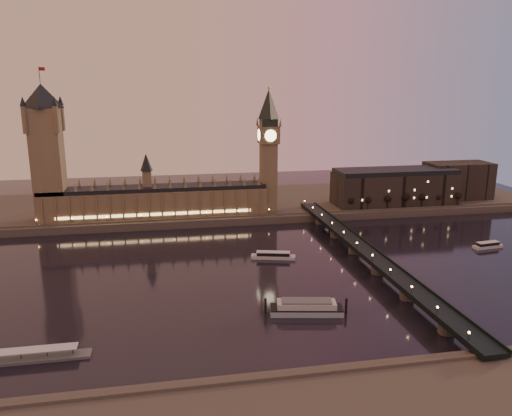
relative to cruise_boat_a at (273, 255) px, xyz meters
The scene contains 18 objects.
ground 40.67m from the cruise_boat_a, 152.20° to the right, with size 700.00×700.00×0.00m, color black.
far_embankment 146.18m from the cruise_boat_a, 92.32° to the left, with size 560.00×130.00×6.00m, color #423D35.
palace_of_westminster 128.78m from the cruise_boat_a, 126.70° to the left, with size 180.00×26.62×52.00m.
victoria_tower 196.96m from the cruise_boat_a, 146.79° to the left, with size 31.68×31.68×118.00m.
big_ben 120.72m from the cruise_boat_a, 79.96° to the left, with size 17.68×17.68×104.00m.
westminster_bridge 58.92m from the cruise_boat_a, 18.79° to the right, with size 13.20×260.00×15.30m.
city_block 195.53m from the cruise_boat_a, 35.16° to the left, with size 155.00×45.00×34.00m.
bare_tree_0 126.99m from the cruise_boat_a, 45.46° to the left, with size 5.70×5.70×11.60m.
bare_tree_1 139.00m from the cruise_boat_a, 40.58° to the left, with size 5.70×5.70×11.60m.
bare_tree_2 151.87m from the cruise_boat_a, 36.52° to the left, with size 5.70×5.70×11.60m.
bare_tree_3 165.38m from the cruise_boat_a, 33.10° to the left, with size 5.70×5.70×11.60m.
bare_tree_4 179.39m from the cruise_boat_a, 30.22° to the left, with size 5.70×5.70×11.60m.
bare_tree_5 193.79m from the cruise_boat_a, 27.76° to the left, with size 5.70×5.70×11.60m.
bare_tree_6 208.51m from the cruise_boat_a, 25.64° to the left, with size 5.70×5.70×11.60m.
cruise_boat_a is the anchor object (origin of this frame).
cruise_boat_c 152.67m from the cruise_boat_a, ahead, with size 22.26×8.43×4.34m.
moored_barge 82.70m from the cruise_boat_a, 90.99° to the right, with size 40.83×16.61×7.61m.
pontoon_pier 161.33m from the cruise_boat_a, 139.99° to the right, with size 42.87×7.15×11.43m.
Camera 1 is at (-32.11, -284.14, 110.60)m, focal length 35.00 mm.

